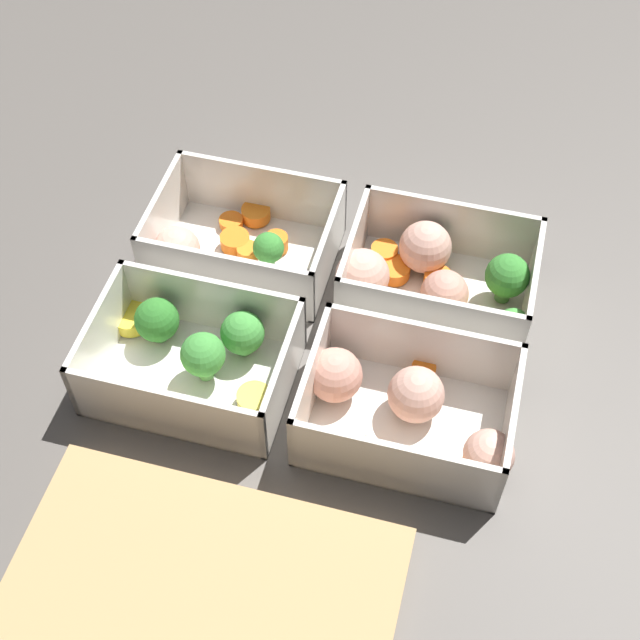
{
  "coord_description": "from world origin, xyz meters",
  "views": [
    {
      "loc": [
        -0.12,
        0.46,
        0.64
      ],
      "look_at": [
        0.0,
        0.0,
        0.02
      ],
      "focal_mm": 50.0,
      "sensor_mm": 36.0,
      "label": 1
    }
  ],
  "objects_px": {
    "container_near_left": "(432,277)",
    "container_near_right": "(233,243)",
    "container_far_right": "(193,353)",
    "container_far_left": "(404,408)"
  },
  "relations": [
    {
      "from": "container_near_right",
      "to": "container_far_right",
      "type": "relative_size",
      "value": 0.92
    },
    {
      "from": "container_near_left",
      "to": "container_near_right",
      "type": "distance_m",
      "value": 0.19
    },
    {
      "from": "container_near_left",
      "to": "container_far_right",
      "type": "xyz_separation_m",
      "value": [
        0.18,
        0.13,
        -0.0
      ]
    },
    {
      "from": "container_near_left",
      "to": "container_near_right",
      "type": "bearing_deg",
      "value": 1.07
    },
    {
      "from": "container_far_left",
      "to": "container_far_right",
      "type": "distance_m",
      "value": 0.18
    },
    {
      "from": "container_near_right",
      "to": "container_far_right",
      "type": "bearing_deg",
      "value": 93.3
    },
    {
      "from": "container_far_left",
      "to": "container_near_right",
      "type": "bearing_deg",
      "value": -35.94
    },
    {
      "from": "container_near_left",
      "to": "container_far_right",
      "type": "distance_m",
      "value": 0.22
    },
    {
      "from": "container_far_left",
      "to": "container_far_right",
      "type": "xyz_separation_m",
      "value": [
        0.18,
        -0.01,
        0.0
      ]
    },
    {
      "from": "container_near_left",
      "to": "container_far_left",
      "type": "height_order",
      "value": "same"
    }
  ]
}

